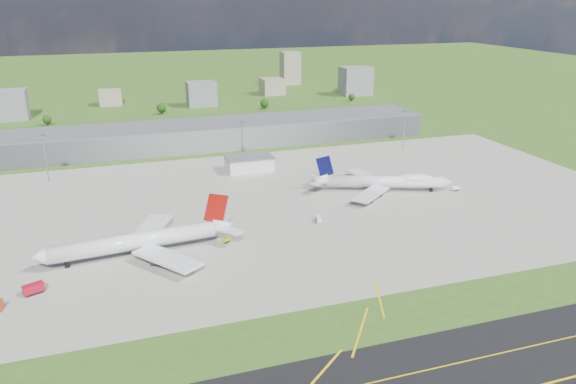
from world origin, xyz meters
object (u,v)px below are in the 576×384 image
object	(u,v)px
airliner_red_twin	(142,241)
van_white_near	(319,219)
tug_yellow	(226,240)
van_white_far	(456,189)
crash_tender	(34,289)
airliner_blue_quad	(385,182)

from	to	relation	value
airliner_red_twin	van_white_near	distance (m)	78.88
tug_yellow	airliner_red_twin	bearing A→B (deg)	154.22
airliner_red_twin	van_white_far	xyz separation A→B (m)	(162.10, 26.66, -4.64)
crash_tender	tug_yellow	xyz separation A→B (m)	(71.98, 20.67, -0.84)
van_white_near	tug_yellow	bearing A→B (deg)	112.70
airliner_blue_quad	van_white_near	xyz separation A→B (m)	(-48.08, -28.56, -4.03)
van_white_near	van_white_far	world-z (taller)	van_white_near
van_white_near	van_white_far	bearing A→B (deg)	-66.09
crash_tender	van_white_far	world-z (taller)	crash_tender
airliner_blue_quad	van_white_near	bearing A→B (deg)	-128.42
airliner_blue_quad	tug_yellow	distance (m)	99.72
airliner_red_twin	airliner_blue_quad	xyz separation A→B (m)	(126.29, 37.76, -0.46)
crash_tender	van_white_near	world-z (taller)	crash_tender
airliner_blue_quad	crash_tender	size ratio (longest dim) A/B	9.45
airliner_red_twin	van_white_far	size ratio (longest dim) A/B	18.98
tug_yellow	van_white_near	xyz separation A→B (m)	(44.49, 8.28, 0.33)
tug_yellow	van_white_far	xyz separation A→B (m)	(128.37, 25.74, 0.18)
van_white_near	van_white_far	size ratio (longest dim) A/B	1.24
airliner_blue_quad	van_white_far	bearing A→B (deg)	3.65
airliner_red_twin	airliner_blue_quad	bearing A→B (deg)	-168.87
airliner_red_twin	airliner_blue_quad	distance (m)	131.82
airliner_blue_quad	crash_tender	distance (m)	174.35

